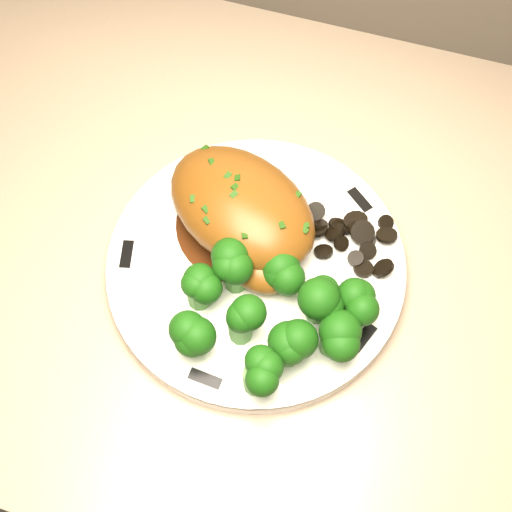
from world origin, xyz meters
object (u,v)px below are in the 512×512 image
(counter, at_px, (148,320))
(plate, at_px, (256,265))
(chicken_breast, at_px, (244,213))
(broccoli_florets, at_px, (270,315))

(counter, distance_m, plate, 0.52)
(chicken_breast, height_order, broccoli_florets, chicken_breast)
(plate, xyz_separation_m, broccoli_florets, (0.03, -0.06, 0.04))
(chicken_breast, distance_m, broccoli_florets, 0.11)
(counter, bearing_deg, chicken_breast, -8.27)
(plate, relative_size, broccoli_florets, 1.67)
(counter, height_order, plate, counter)
(plate, bearing_deg, broccoli_florets, -61.73)
(plate, height_order, broccoli_florets, broccoli_florets)
(counter, distance_m, broccoli_florets, 0.58)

